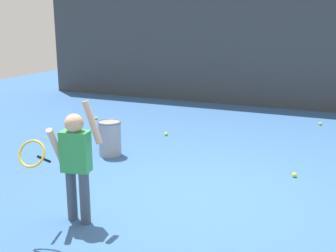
{
  "coord_description": "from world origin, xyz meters",
  "views": [
    {
      "loc": [
        1.47,
        -4.73,
        2.17
      ],
      "look_at": [
        -0.55,
        0.0,
        0.85
      ],
      "focal_mm": 45.47,
      "sensor_mm": 36.0,
      "label": 1
    }
  ],
  "objects_px": {
    "tennis_ball_4": "(294,175)",
    "tennis_ball_5": "(320,124)",
    "tennis_player": "(74,159)",
    "tennis_ball_2": "(96,118)",
    "ball_hopper": "(110,138)",
    "tennis_ball_3": "(166,134)"
  },
  "relations": [
    {
      "from": "tennis_ball_2",
      "to": "tennis_ball_4",
      "type": "xyz_separation_m",
      "value": [
        4.42,
        -1.86,
        0.0
      ]
    },
    {
      "from": "tennis_player",
      "to": "tennis_ball_4",
      "type": "bearing_deg",
      "value": 38.83
    },
    {
      "from": "tennis_ball_3",
      "to": "tennis_ball_2",
      "type": "bearing_deg",
      "value": 162.98
    },
    {
      "from": "tennis_ball_3",
      "to": "tennis_ball_5",
      "type": "height_order",
      "value": "same"
    },
    {
      "from": "ball_hopper",
      "to": "tennis_ball_5",
      "type": "height_order",
      "value": "ball_hopper"
    },
    {
      "from": "tennis_ball_4",
      "to": "tennis_ball_5",
      "type": "bearing_deg",
      "value": 87.91
    },
    {
      "from": "tennis_ball_5",
      "to": "tennis_ball_4",
      "type": "bearing_deg",
      "value": -92.09
    },
    {
      "from": "tennis_player",
      "to": "ball_hopper",
      "type": "bearing_deg",
      "value": 101.8
    },
    {
      "from": "tennis_ball_5",
      "to": "ball_hopper",
      "type": "bearing_deg",
      "value": -131.39
    },
    {
      "from": "tennis_ball_4",
      "to": "tennis_ball_5",
      "type": "relative_size",
      "value": 1.0
    },
    {
      "from": "ball_hopper",
      "to": "tennis_ball_2",
      "type": "relative_size",
      "value": 8.52
    },
    {
      "from": "tennis_player",
      "to": "tennis_ball_5",
      "type": "relative_size",
      "value": 20.46
    },
    {
      "from": "tennis_player",
      "to": "tennis_ball_5",
      "type": "distance_m",
      "value": 6.0
    },
    {
      "from": "tennis_ball_2",
      "to": "tennis_ball_3",
      "type": "height_order",
      "value": "same"
    },
    {
      "from": "ball_hopper",
      "to": "tennis_ball_2",
      "type": "xyz_separation_m",
      "value": [
        -1.54,
        2.0,
        -0.26
      ]
    },
    {
      "from": "tennis_ball_2",
      "to": "ball_hopper",
      "type": "bearing_deg",
      "value": -52.41
    },
    {
      "from": "tennis_ball_3",
      "to": "ball_hopper",
      "type": "bearing_deg",
      "value": -104.98
    },
    {
      "from": "tennis_ball_2",
      "to": "tennis_ball_5",
      "type": "height_order",
      "value": "same"
    },
    {
      "from": "tennis_ball_2",
      "to": "tennis_ball_5",
      "type": "relative_size",
      "value": 1.0
    },
    {
      "from": "tennis_player",
      "to": "tennis_ball_5",
      "type": "bearing_deg",
      "value": 58.97
    },
    {
      "from": "tennis_player",
      "to": "tennis_ball_4",
      "type": "height_order",
      "value": "tennis_player"
    },
    {
      "from": "tennis_ball_2",
      "to": "tennis_player",
      "type": "bearing_deg",
      "value": -59.95
    }
  ]
}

